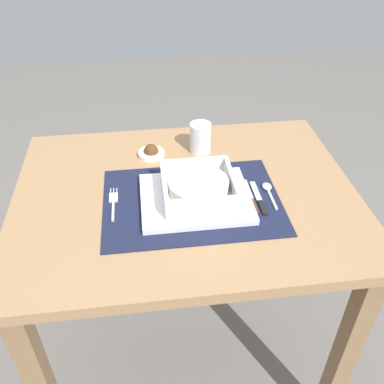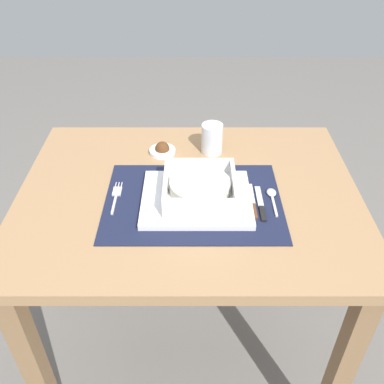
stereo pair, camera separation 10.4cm
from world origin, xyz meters
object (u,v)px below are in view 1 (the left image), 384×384
spoon (268,189)px  bread_knife (251,198)px  fork (113,201)px  porridge_bowl (199,187)px  drinking_glass (200,139)px  dining_table (186,226)px  condiment_saucer (151,152)px  butter_knife (259,200)px

spoon → bread_knife: (-0.05, -0.03, -0.00)m
fork → spoon: 0.39m
porridge_bowl → drinking_glass: size_ratio=1.99×
dining_table → bread_knife: (0.16, -0.06, 0.12)m
bread_knife → condiment_saucer: size_ratio=1.80×
drinking_glass → condiment_saucer: (-0.14, -0.01, -0.03)m
porridge_bowl → condiment_saucer: porridge_bowl is taller
butter_knife → fork: bearing=170.3°
fork → drinking_glass: drinking_glass is taller
spoon → butter_knife: spoon is taller
dining_table → condiment_saucer: (-0.08, 0.18, 0.13)m
fork → butter_knife: bearing=-2.4°
fork → porridge_bowl: bearing=-0.4°
dining_table → butter_knife: (0.18, -0.06, 0.12)m
porridge_bowl → butter_knife: (0.15, -0.02, -0.03)m
porridge_bowl → spoon: size_ratio=1.67×
fork → drinking_glass: bearing=44.8°
dining_table → porridge_bowl: porridge_bowl is taller
dining_table → porridge_bowl: 0.17m
butter_knife → spoon: bearing=46.7°
fork → bread_knife: bearing=-1.2°
spoon → condiment_saucer: condiment_saucer is taller
dining_table → condiment_saucer: 0.24m
bread_knife → drinking_glass: drinking_glass is taller
spoon → butter_knife: (-0.03, -0.04, -0.00)m
spoon → condiment_saucer: size_ratio=1.39×
drinking_glass → condiment_saucer: drinking_glass is taller
porridge_bowl → butter_knife: size_ratio=1.31×
drinking_glass → dining_table: bearing=-109.0°
fork → drinking_glass: size_ratio=1.45×
porridge_bowl → bread_knife: porridge_bowl is taller
porridge_bowl → spoon: (0.18, 0.01, -0.03)m
porridge_bowl → bread_knife: 0.14m
spoon → drinking_glass: drinking_glass is taller
dining_table → butter_knife: butter_knife is taller
butter_knife → bread_knife: 0.02m
spoon → butter_knife: bearing=-129.8°
porridge_bowl → spoon: bearing=4.2°
drinking_glass → bread_knife: bearing=-69.5°
porridge_bowl → fork: (-0.21, 0.02, -0.04)m
drinking_glass → spoon: bearing=-56.5°
dining_table → spoon: spoon is taller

